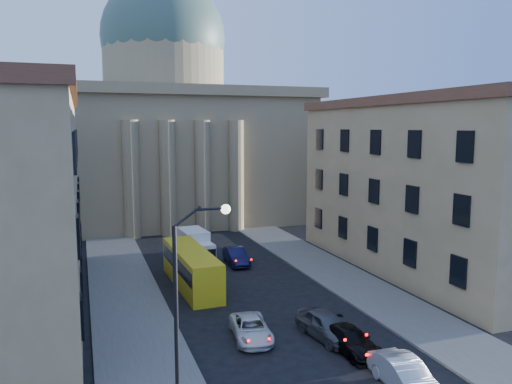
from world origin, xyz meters
TOP-DOWN VIEW (x-y plane):
  - sidewalk_left at (-8.50, 18.00)m, footprint 5.00×60.00m
  - sidewalk_right at (8.50, 18.00)m, footprint 5.00×60.00m
  - church at (0.00, 55.47)m, footprint 68.02×28.76m
  - building_right at (17.00, 22.00)m, footprint 11.60×26.60m
  - street_lamp at (-6.97, 8.00)m, footprint 2.62×0.44m
  - car_right_near at (2.63, 5.30)m, footprint 1.83×4.59m
  - car_left_mid at (-2.26, 13.15)m, footprint 2.61×4.66m
  - car_right_mid at (2.35, 9.76)m, footprint 2.11×4.58m
  - car_right_far at (1.90, 11.80)m, footprint 2.43×4.77m
  - car_right_distant at (1.60, 28.61)m, footprint 1.76×4.52m
  - city_bus at (-3.50, 23.81)m, footprint 2.73×10.27m
  - box_truck at (-1.70, 30.32)m, footprint 2.53×5.46m

SIDE VIEW (x-z plane):
  - sidewalk_left at x=-8.50m, z-range 0.00..0.15m
  - sidewalk_right at x=8.50m, z-range 0.00..0.15m
  - car_left_mid at x=-2.26m, z-range 0.00..1.23m
  - car_right_mid at x=2.35m, z-range 0.00..1.30m
  - car_right_distant at x=1.60m, z-range 0.00..1.47m
  - car_right_near at x=2.63m, z-range 0.00..1.49m
  - car_right_far at x=1.90m, z-range 0.00..1.56m
  - box_truck at x=-1.70m, z-range -0.08..2.83m
  - city_bus at x=-3.50m, z-range 0.11..2.98m
  - street_lamp at x=-6.97m, z-range 0.87..9.70m
  - building_right at x=17.00m, z-range 0.07..14.77m
  - church at x=0.00m, z-range -6.42..30.18m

